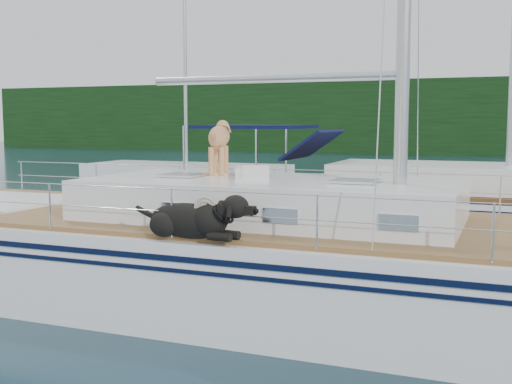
% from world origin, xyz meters
% --- Properties ---
extents(ground, '(120.00, 120.00, 0.00)m').
position_xyz_m(ground, '(0.00, 0.00, 0.00)').
color(ground, black).
rests_on(ground, ground).
extents(tree_line, '(90.00, 3.00, 6.00)m').
position_xyz_m(tree_line, '(0.00, 45.00, 3.00)').
color(tree_line, black).
rests_on(tree_line, ground).
extents(shore_bank, '(92.00, 1.00, 1.20)m').
position_xyz_m(shore_bank, '(0.00, 46.20, 0.60)').
color(shore_bank, '#595147').
rests_on(shore_bank, ground).
extents(main_sailboat, '(12.00, 3.91, 14.01)m').
position_xyz_m(main_sailboat, '(0.09, -0.00, 0.68)').
color(main_sailboat, white).
rests_on(main_sailboat, ground).
extents(neighbor_sailboat, '(11.00, 3.50, 13.30)m').
position_xyz_m(neighbor_sailboat, '(1.60, 5.71, 0.63)').
color(neighbor_sailboat, white).
rests_on(neighbor_sailboat, ground).
extents(bg_boat_west, '(8.00, 3.00, 11.65)m').
position_xyz_m(bg_boat_west, '(-8.00, 14.00, 0.45)').
color(bg_boat_west, white).
rests_on(bg_boat_west, ground).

